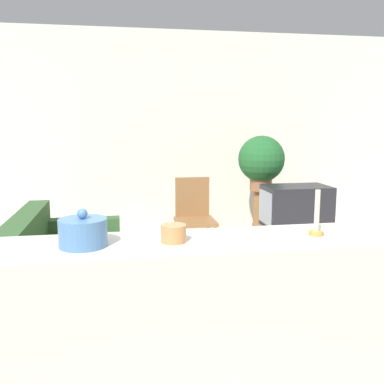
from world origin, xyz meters
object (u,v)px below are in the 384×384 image
(wooden_chair, at_px, (194,214))
(potted_plant, at_px, (261,160))
(television, at_px, (296,206))
(decorative_bowl, at_px, (83,232))
(couch, at_px, (62,273))

(wooden_chair, xyz_separation_m, potted_plant, (0.86, 0.21, 0.58))
(television, distance_m, decorative_bowl, 3.26)
(wooden_chair, distance_m, decorative_bowl, 3.09)
(wooden_chair, bearing_deg, decorative_bowl, -109.17)
(decorative_bowl, bearing_deg, potted_plant, 58.93)
(potted_plant, bearing_deg, television, -71.40)
(couch, height_order, wooden_chair, wooden_chair)
(potted_plant, bearing_deg, couch, -149.87)
(couch, height_order, potted_plant, potted_plant)
(potted_plant, relative_size, decorative_bowl, 3.23)
(couch, relative_size, decorative_bowl, 8.91)
(couch, bearing_deg, wooden_chair, 38.45)
(television, xyz_separation_m, decorative_bowl, (-2.06, -2.49, 0.44))
(couch, xyz_separation_m, wooden_chair, (1.34, 1.06, 0.24))
(couch, distance_m, decorative_bowl, 2.01)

